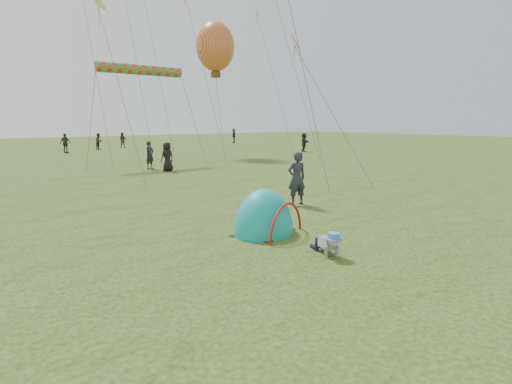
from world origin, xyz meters
TOP-DOWN VIEW (x-y plane):
  - ground at (0.00, 0.00)m, footprint 140.00×140.00m
  - crawling_toddler at (-1.10, 0.75)m, footprint 0.70×0.84m
  - popup_tent at (-1.13, 2.90)m, footprint 2.15×1.97m
  - standing_adult at (1.90, 4.90)m, footprint 0.74×0.59m
  - crowd_person_1 at (7.41, 36.97)m, footprint 0.97×0.92m
  - crowd_person_7 at (4.59, 35.62)m, footprint 0.98×0.97m
  - crowd_person_8 at (1.01, 33.09)m, footprint 0.98×1.02m
  - crowd_person_10 at (2.45, 15.94)m, footprint 0.87×0.64m
  - crowd_person_11 at (18.53, 21.45)m, footprint 1.13×1.64m
  - crowd_person_12 at (2.11, 17.56)m, footprint 0.70×0.61m
  - crowd_person_14 at (21.52, 37.00)m, footprint 1.05×1.06m
  - balloon_kite at (10.41, 23.37)m, footprint 3.04×3.04m
  - rainbow_tube_kite at (2.85, 20.10)m, footprint 5.40×0.64m
  - diamond_kite_3 at (15.38, 24.42)m, footprint 0.99×0.99m
  - diamond_kite_5 at (6.68, 10.25)m, footprint 0.80×0.80m
  - diamond_kite_8 at (-0.46, 17.04)m, footprint 1.13×1.13m

SIDE VIEW (x-z plane):
  - ground at x=0.00m, z-range 0.00..0.00m
  - popup_tent at x=-1.13m, z-range -1.13..1.13m
  - crawling_toddler at x=-1.10m, z-range 0.00..0.55m
  - crowd_person_1 at x=7.41m, z-range 0.00..1.58m
  - crowd_person_7 at x=4.59m, z-range 0.00..1.60m
  - crowd_person_10 at x=2.45m, z-range 0.00..1.61m
  - crowd_person_12 at x=2.11m, z-range 0.00..1.63m
  - crowd_person_11 at x=18.53m, z-range 0.00..1.70m
  - crowd_person_8 at x=1.01m, z-range 0.00..1.71m
  - standing_adult at x=1.90m, z-range 0.00..1.79m
  - crowd_person_14 at x=21.52m, z-range 0.00..1.80m
  - rainbow_tube_kite at x=2.85m, z-range 5.60..6.24m
  - diamond_kite_5 at x=6.68m, z-range 6.31..6.97m
  - balloon_kite at x=10.41m, z-range 6.20..10.45m
  - diamond_kite_8 at x=-0.46m, z-range 8.29..9.22m
  - diamond_kite_3 at x=15.38m, z-range 11.98..12.79m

